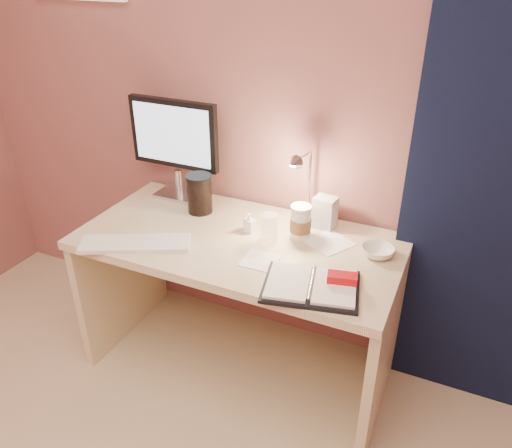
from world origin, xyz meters
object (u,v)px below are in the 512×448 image
at_px(desk, 246,273).
at_px(product_box, 325,212).
at_px(clear_cup, 269,228).
at_px(desk_lamp, 307,182).
at_px(keyboard, 135,244).
at_px(lotion_bottle, 249,222).
at_px(monitor, 175,140).
at_px(dark_jar, 200,196).
at_px(coffee_cup, 301,222).
at_px(bowl, 378,252).
at_px(planner, 314,285).

height_order(desk, product_box, product_box).
relative_size(clear_cup, desk_lamp, 0.37).
xyz_separation_m(keyboard, lotion_bottle, (0.39, 0.31, 0.04)).
distance_m(desk, desk_lamp, 0.52).
height_order(monitor, dark_jar, monitor).
distance_m(coffee_cup, bowl, 0.35).
height_order(desk, dark_jar, dark_jar).
relative_size(desk, coffee_cup, 9.38).
bearing_deg(clear_cup, bowl, 9.44).
bearing_deg(desk, monitor, 157.74).
bearing_deg(monitor, dark_jar, -30.05).
bearing_deg(clear_cup, desk, 162.02).
bearing_deg(monitor, bowl, -8.15).
bearing_deg(coffee_cup, desk_lamp, 96.81).
bearing_deg(desk_lamp, desk, -134.68).
distance_m(planner, product_box, 0.48).
bearing_deg(dark_jar, planner, -27.89).
relative_size(monitor, lotion_bottle, 5.48).
bearing_deg(product_box, lotion_bottle, -140.89).
xyz_separation_m(desk, desk_lamp, (0.23, 0.15, 0.44)).
height_order(keyboard, planner, planner).
bearing_deg(planner, lotion_bottle, 131.34).
height_order(keyboard, clear_cup, clear_cup).
height_order(planner, dark_jar, dark_jar).
relative_size(planner, coffee_cup, 2.69).
bearing_deg(bowl, desk, -176.73).
bearing_deg(desk_lamp, planner, -54.66).
relative_size(coffee_cup, bowl, 1.12).
bearing_deg(dark_jar, product_box, 9.57).
height_order(keyboard, bowl, bowl).
relative_size(desk, planner, 3.49).
xyz_separation_m(desk, planner, (0.42, -0.29, 0.24)).
height_order(monitor, keyboard, monitor).
relative_size(keyboard, clear_cup, 3.60).
bearing_deg(keyboard, monitor, 74.46).
bearing_deg(planner, bowl, 49.86).
xyz_separation_m(monitor, planner, (0.88, -0.48, -0.28)).
height_order(planner, desk_lamp, desk_lamp).
bearing_deg(planner, coffee_cup, 104.98).
height_order(lotion_bottle, desk_lamp, desk_lamp).
xyz_separation_m(monitor, desk_lamp, (0.69, -0.04, -0.08)).
xyz_separation_m(planner, desk_lamp, (-0.19, 0.44, 0.20)).
relative_size(desk, lotion_bottle, 15.45).
relative_size(desk, dark_jar, 8.39).
bearing_deg(bowl, desk_lamp, 161.91).
relative_size(clear_cup, bowl, 0.96).
bearing_deg(product_box, monitor, -173.43).
bearing_deg(coffee_cup, product_box, 62.26).
relative_size(monitor, product_box, 3.41).
height_order(desk, planner, planner).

